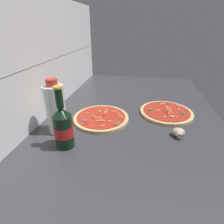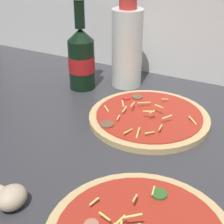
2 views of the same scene
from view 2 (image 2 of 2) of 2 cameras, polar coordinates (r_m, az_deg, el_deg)
counter_slab at (r=68.03cm, az=4.65°, el=-9.43°), size 160.00×90.00×2.50cm
pizza_far at (r=81.33cm, az=6.13°, el=-0.88°), size 28.32×28.32×4.05cm
beer_bottle at (r=95.42cm, az=-5.11°, el=9.02°), size 7.29×7.29×25.12cm
oil_bottle at (r=96.43cm, az=2.51°, el=10.77°), size 8.53×8.53×24.44cm
mushroom_left at (r=59.45cm, az=-16.55°, el=-13.38°), size 5.67×5.40×3.78cm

